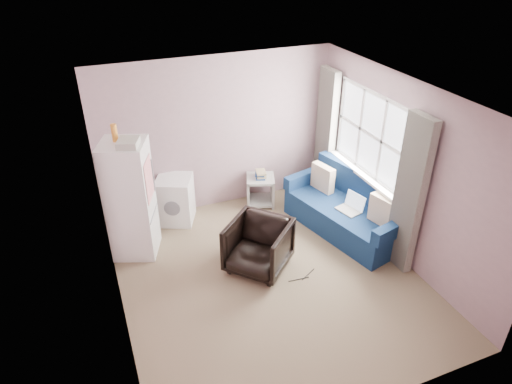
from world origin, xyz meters
The scene contains 8 objects.
room centered at (0.02, 0.01, 1.25)m, with size 3.84×4.24×2.54m.
armchair centered at (-0.05, 0.26, 0.40)m, with size 0.77×0.72×0.79m, color black.
fridge centered at (-1.53, 1.28, 0.86)m, with size 0.76×0.75×1.94m.
washing_machine centered at (-0.81, 1.85, 0.39)m, with size 0.70×0.70×0.75m.
side_table centered at (0.62, 1.81, 0.29)m, with size 0.58×0.58×0.62m.
sofa centered at (1.60, 0.62, 0.32)m, with size 1.35×2.13×0.88m.
window_dressing centered at (1.78, 0.70, 1.11)m, with size 0.17×2.62×2.18m.
floor_cables centered at (0.43, -0.16, 0.01)m, with size 0.44×0.15×0.01m.
Camera 1 is at (-1.94, -4.31, 4.09)m, focal length 32.00 mm.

